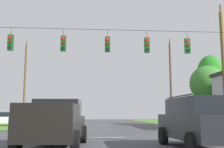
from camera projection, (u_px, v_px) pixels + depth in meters
The scene contains 12 objects.
lane_dash_0 at pixel (104, 137), 16.06m from camera, with size 0.15×2.50×0.01m, color white.
lane_dash_1 at pixel (100, 130), 23.43m from camera, with size 0.15×2.50×0.01m, color white.
lane_dash_2 at pixel (97, 126), 30.88m from camera, with size 0.15×2.50×0.01m, color white.
overhead_signal_span at pixel (106, 69), 16.96m from camera, with size 17.91×0.31×7.05m.
pickup_truck at pixel (56, 123), 11.42m from camera, with size 2.50×5.49×1.95m.
suv_black at pixel (199, 121), 10.97m from camera, with size 2.34×4.86×2.05m.
distant_car_crossing_white at pixel (7, 119), 30.77m from camera, with size 4.40×2.22×1.52m.
utility_pole_mid_right at pixel (224, 68), 22.39m from camera, with size 0.29×1.78×10.34m.
utility_pole_far_right at pixel (171, 81), 36.67m from camera, with size 0.28×1.88×11.32m.
utility_pole_far_left at pixel (25, 82), 35.44m from camera, with size 0.27×1.71×10.75m.
tree_roadside_right at pixel (211, 76), 32.28m from camera, with size 3.17×3.17×8.15m.
tree_roadside_far_right at pixel (207, 84), 28.96m from camera, with size 3.62×3.62×6.33m.
Camera 1 is at (-0.79, -8.11, 1.36)m, focal length 44.69 mm.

